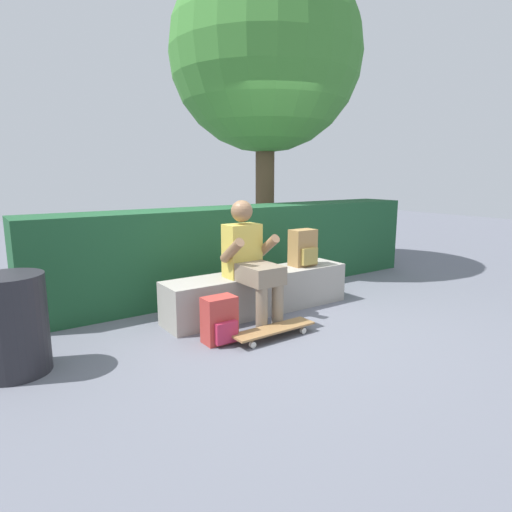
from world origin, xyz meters
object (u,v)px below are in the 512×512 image
object	(u,v)px
backpack_on_bench	(303,248)
backpack_on_ground	(220,321)
person_skater	(250,259)
skateboard_near_person	(274,330)
trash_bin	(13,325)
bench_main	(259,292)

from	to	relation	value
backpack_on_bench	backpack_on_ground	distance (m)	1.49
person_skater	skateboard_near_person	xyz separation A→B (m)	(-0.07, -0.47, -0.55)
trash_bin	backpack_on_ground	bearing A→B (deg)	-12.82
bench_main	person_skater	bearing A→B (deg)	-140.94
skateboard_near_person	backpack_on_ground	xyz separation A→B (m)	(-0.44, 0.18, 0.12)
backpack_on_bench	trash_bin	bearing A→B (deg)	-177.03
backpack_on_ground	trash_bin	distance (m)	1.55
bench_main	trash_bin	size ratio (longest dim) A/B	2.84
bench_main	backpack_on_bench	size ratio (longest dim) A/B	5.17
backpack_on_bench	skateboard_near_person	bearing A→B (deg)	-143.61
person_skater	skateboard_near_person	distance (m)	0.73
bench_main	backpack_on_ground	distance (m)	0.91
person_skater	backpack_on_ground	size ratio (longest dim) A/B	2.94
person_skater	skateboard_near_person	size ratio (longest dim) A/B	1.46
skateboard_near_person	backpack_on_bench	size ratio (longest dim) A/B	2.01
bench_main	backpack_on_bench	distance (m)	0.71
bench_main	trash_bin	bearing A→B (deg)	-176.03
backpack_on_ground	trash_bin	size ratio (longest dim) A/B	0.55
person_skater	trash_bin	distance (m)	2.03
backpack_on_ground	trash_bin	bearing A→B (deg)	167.18
backpack_on_bench	trash_bin	xyz separation A→B (m)	(-2.84, -0.15, -0.25)
backpack_on_bench	trash_bin	size ratio (longest dim) A/B	0.55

